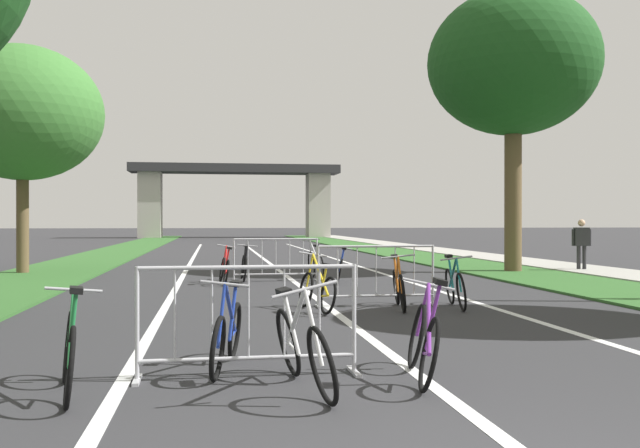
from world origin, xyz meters
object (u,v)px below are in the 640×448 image
Objects in this scene: bicycle_blue_0 at (340,268)px; bicycle_yellow_6 at (317,290)px; crowd_barrier_nearest at (248,322)px; crowd_barrier_second at (376,276)px; bicycle_black_1 at (244,266)px; pedestrian_in_red_jacket at (581,240)px; tree_right_pine_near at (513,64)px; bicycle_white_7 at (303,348)px; crowd_barrier_third at (276,260)px; tree_left_oak_mid at (22,113)px; bicycle_purple_8 at (424,340)px; bicycle_red_9 at (225,269)px; bicycle_teal_2 at (455,286)px; bicycle_silver_5 at (316,264)px; bicycle_orange_4 at (399,287)px; bicycle_green_3 at (69,351)px; bicycle_blue_10 at (227,334)px.

bicycle_blue_0 is 5.27m from bicycle_yellow_6.
crowd_barrier_nearest is 1.00× the size of crowd_barrier_second.
bicycle_yellow_6 is at bearing 97.75° from bicycle_black_1.
bicycle_black_1 is (-2.23, 0.99, 0.01)m from bicycle_blue_0.
bicycle_black_1 is at bearing 21.37° from pedestrian_in_red_jacket.
bicycle_black_1 is 9.90m from pedestrian_in_red_jacket.
bicycle_white_7 is at bearing -120.83° from tree_right_pine_near.
crowd_barrier_third is 1.59m from bicycle_blue_0.
tree_left_oak_mid is at bearing 164.27° from bicycle_blue_0.
crowd_barrier_third reaches higher than bicycle_purple_8.
bicycle_red_9 is at bearing 61.18° from bicycle_black_1.
crowd_barrier_second is 1.34m from bicycle_teal_2.
bicycle_teal_2 is 1.00× the size of bicycle_purple_8.
crowd_barrier_third is at bearing -26.55° from tree_left_oak_mid.
bicycle_purple_8 is 1.07× the size of pedestrian_in_red_jacket.
bicycle_purple_8 is at bearing -98.04° from bicycle_silver_5.
bicycle_red_9 is at bearing 90.43° from crowd_barrier_nearest.
bicycle_silver_5 is (-0.54, 5.97, 0.03)m from bicycle_orange_4.
crowd_barrier_third is at bearing 17.13° from bicycle_red_9.
bicycle_green_3 reaches higher than bicycle_blue_0.
tree_left_oak_mid is 3.59× the size of bicycle_white_7.
bicycle_purple_8 is at bearing -176.98° from bicycle_white_7.
tree_left_oak_mid is at bearing 133.12° from crowd_barrier_second.
bicycle_orange_4 is 10.57m from pedestrian_in_red_jacket.
tree_right_pine_near reaches higher than bicycle_blue_10.
bicycle_blue_0 is 0.89× the size of bicycle_white_7.
tree_left_oak_mid is 12.32m from crowd_barrier_second.
bicycle_yellow_6 reaches higher than bicycle_black_1.
bicycle_teal_2 is 6.25m from bicycle_white_7.
bicycle_teal_2 is at bearing 77.87° from bicycle_purple_8.
bicycle_teal_2 is at bearing 61.99° from pedestrian_in_red_jacket.
crowd_barrier_nearest reaches higher than bicycle_blue_10.
bicycle_yellow_6 reaches higher than bicycle_green_3.
tree_left_oak_mid reaches higher than bicycle_orange_4.
bicycle_purple_8 is at bearing -10.46° from bicycle_green_3.
bicycle_orange_4 is (-5.39, -7.52, -5.60)m from tree_right_pine_near.
tree_left_oak_mid is at bearing 7.58° from pedestrian_in_red_jacket.
pedestrian_in_red_jacket is (10.38, 11.87, 0.58)m from bicycle_blue_10.
bicycle_teal_2 is at bearing -58.14° from bicycle_red_9.
bicycle_white_7 is (-1.77, -11.33, -0.02)m from bicycle_silver_5.
tree_right_pine_near is 11.63m from bicycle_yellow_6.
bicycle_purple_8 is 1.01× the size of bicycle_red_9.
crowd_barrier_second is at bearing -128.58° from tree_right_pine_near.
bicycle_purple_8 is (-0.62, -11.11, -0.02)m from bicycle_silver_5.
pedestrian_in_red_jacket is at bearing 66.08° from bicycle_purple_8.
crowd_barrier_nearest reaches higher than bicycle_green_3.
bicycle_white_7 is 1.08× the size of bicycle_purple_8.
bicycle_white_7 reaches higher than bicycle_blue_0.
bicycle_black_1 is 1.05× the size of pedestrian_in_red_jacket.
crowd_barrier_nearest reaches higher than bicycle_blue_0.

